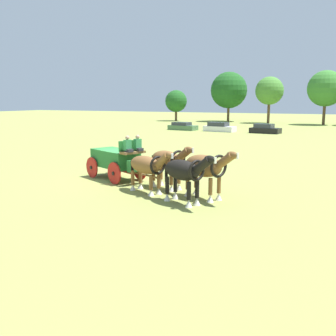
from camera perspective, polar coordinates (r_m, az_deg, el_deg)
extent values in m
plane|color=olive|center=(22.04, -7.77, -1.58)|extent=(220.00, 220.00, 0.00)
cube|color=#236B2D|center=(21.84, -7.84, 1.43)|extent=(3.29, 2.55, 0.96)
cube|color=brown|center=(20.35, -5.25, 2.33)|extent=(1.06, 1.44, 0.12)
cube|color=#236B2D|center=(20.13, -4.56, 0.38)|extent=(0.70, 1.18, 0.60)
cube|color=#236B2D|center=(20.55, -5.75, 3.34)|extent=(0.60, 1.24, 0.55)
cube|color=red|center=(21.93, -7.80, -0.07)|extent=(3.01, 1.47, 0.16)
cylinder|color=red|center=(21.44, -4.22, -0.24)|extent=(1.11, 0.56, 1.18)
cylinder|color=black|center=(21.44, -4.22, -0.24)|extent=(0.26, 0.25, 0.20)
cylinder|color=red|center=(20.51, -7.99, -0.78)|extent=(1.11, 0.56, 1.18)
cylinder|color=black|center=(20.51, -7.99, -0.78)|extent=(0.26, 0.25, 0.20)
cylinder|color=red|center=(23.35, -7.64, 0.55)|extent=(1.11, 0.56, 1.18)
cylinder|color=black|center=(23.35, -7.64, 0.55)|extent=(0.26, 0.25, 0.20)
cylinder|color=red|center=(22.50, -11.22, 0.09)|extent=(1.11, 0.56, 1.18)
cylinder|color=black|center=(22.50, -11.22, 0.09)|extent=(0.26, 0.25, 0.20)
cylinder|color=brown|center=(19.68, -3.44, -1.01)|extent=(2.41, 1.16, 0.10)
cube|color=#2D2D33|center=(20.42, -4.32, 2.77)|extent=(0.50, 0.46, 0.16)
cube|color=#338C4C|center=(20.49, -4.53, 3.56)|extent=(0.37, 0.43, 0.55)
sphere|color=tan|center=(20.45, -4.54, 4.63)|extent=(0.22, 0.22, 0.22)
cube|color=#2D2D33|center=(20.05, -5.82, 2.61)|extent=(0.50, 0.46, 0.16)
cube|color=#338C4C|center=(20.11, -6.03, 3.42)|extent=(0.37, 0.43, 0.55)
sphere|color=tan|center=(20.07, -6.05, 4.51)|extent=(0.22, 0.22, 0.22)
ellipsoid|color=brown|center=(19.25, -0.30, 1.24)|extent=(2.20, 1.66, 0.92)
cylinder|color=brown|center=(19.03, 1.64, -1.21)|extent=(0.18, 0.18, 0.75)
cone|color=silver|center=(19.14, 1.63, -2.78)|extent=(0.30, 0.30, 0.32)
cylinder|color=brown|center=(18.70, 0.49, -1.41)|extent=(0.18, 0.18, 0.75)
cone|color=silver|center=(18.81, 0.49, -3.01)|extent=(0.30, 0.30, 0.32)
cylinder|color=brown|center=(20.07, -1.04, -0.61)|extent=(0.18, 0.18, 0.75)
cone|color=silver|center=(20.17, -1.03, -2.11)|extent=(0.30, 0.30, 0.32)
cylinder|color=brown|center=(19.76, -2.17, -0.79)|extent=(0.18, 0.18, 0.75)
cone|color=silver|center=(19.86, -2.16, -2.31)|extent=(0.30, 0.30, 0.32)
cylinder|color=brown|center=(18.25, 2.27, 2.00)|extent=(1.01, 0.72, 0.81)
ellipsoid|color=brown|center=(17.95, 3.07, 2.69)|extent=(0.65, 0.48, 0.32)
cube|color=silver|center=(17.75, 3.70, 2.60)|extent=(0.10, 0.12, 0.24)
torus|color=black|center=(18.56, 1.49, 1.22)|extent=(0.50, 0.91, 0.95)
cylinder|color=black|center=(20.10, -2.23, 0.75)|extent=(0.14, 0.14, 0.80)
ellipsoid|color=brown|center=(18.47, -3.38, 0.48)|extent=(2.27, 1.65, 0.86)
cylinder|color=brown|center=(18.17, -1.36, -1.94)|extent=(0.18, 0.18, 0.69)
cone|color=silver|center=(18.28, -1.36, -3.44)|extent=(0.30, 0.30, 0.29)
cylinder|color=brown|center=(17.89, -2.54, -2.14)|extent=(0.18, 0.18, 0.69)
cone|color=silver|center=(18.00, -2.53, -3.67)|extent=(0.30, 0.30, 0.29)
cylinder|color=brown|center=(19.31, -4.12, -1.24)|extent=(0.18, 0.18, 0.69)
cone|color=silver|center=(19.42, -4.10, -2.66)|extent=(0.30, 0.30, 0.29)
cylinder|color=brown|center=(19.04, -5.26, -1.42)|extent=(0.18, 0.18, 0.69)
cone|color=silver|center=(19.15, -5.24, -2.86)|extent=(0.30, 0.30, 0.29)
cylinder|color=brown|center=(17.39, -0.78, 1.19)|extent=(1.01, 0.72, 0.81)
ellipsoid|color=brown|center=(17.07, 0.01, 1.90)|extent=(0.65, 0.48, 0.32)
cube|color=silver|center=(16.86, 0.63, 1.79)|extent=(0.10, 0.12, 0.24)
torus|color=black|center=(17.71, -1.54, 0.41)|extent=(0.48, 0.86, 0.89)
cylinder|color=black|center=(19.39, -5.34, 0.02)|extent=(0.14, 0.14, 0.80)
ellipsoid|color=brown|center=(17.36, 5.25, 0.33)|extent=(2.30, 1.76, 1.00)
cylinder|color=brown|center=(17.23, 7.57, -2.50)|extent=(0.18, 0.18, 0.75)
cone|color=silver|center=(17.36, 7.53, -4.22)|extent=(0.30, 0.30, 0.32)
cylinder|color=brown|center=(16.84, 6.31, -2.77)|extent=(0.18, 0.18, 0.75)
cone|color=silver|center=(16.96, 6.28, -4.53)|extent=(0.30, 0.30, 0.32)
cylinder|color=brown|center=(18.21, 4.18, -1.76)|extent=(0.18, 0.18, 0.75)
cone|color=silver|center=(18.32, 4.16, -3.39)|extent=(0.30, 0.30, 0.32)
cylinder|color=brown|center=(17.83, 2.92, -2.00)|extent=(0.18, 0.18, 0.75)
cone|color=silver|center=(17.95, 2.91, -3.66)|extent=(0.30, 0.30, 0.32)
cylinder|color=brown|center=(16.43, 8.51, 1.15)|extent=(1.01, 0.72, 0.81)
ellipsoid|color=brown|center=(16.16, 9.52, 1.89)|extent=(0.65, 0.48, 0.32)
cube|color=silver|center=(15.98, 10.29, 1.78)|extent=(0.10, 0.12, 0.24)
torus|color=black|center=(16.72, 7.53, 0.26)|extent=(0.53, 0.98, 1.02)
cylinder|color=black|center=(18.18, 2.78, -0.16)|extent=(0.14, 0.14, 0.80)
ellipsoid|color=black|center=(16.48, 2.08, -0.30)|extent=(2.17, 1.61, 0.88)
cylinder|color=black|center=(16.30, 4.34, -3.13)|extent=(0.18, 0.18, 0.76)
cone|color=silver|center=(16.44, 4.32, -4.97)|extent=(0.30, 0.30, 0.32)
cylinder|color=black|center=(15.98, 3.11, -3.39)|extent=(0.18, 0.18, 0.76)
cone|color=silver|center=(16.11, 3.10, -5.27)|extent=(0.30, 0.30, 0.32)
cylinder|color=black|center=(17.29, 1.10, -2.34)|extent=(0.18, 0.18, 0.76)
cone|color=silver|center=(17.42, 1.09, -4.08)|extent=(0.30, 0.30, 0.32)
cylinder|color=black|center=(16.98, -0.12, -2.57)|extent=(0.18, 0.18, 0.76)
cone|color=silver|center=(17.11, -0.12, -4.33)|extent=(0.30, 0.30, 0.32)
cylinder|color=black|center=(15.52, 5.24, 0.48)|extent=(1.01, 0.72, 0.81)
ellipsoid|color=black|center=(15.23, 6.25, 1.26)|extent=(0.65, 0.48, 0.32)
cube|color=silver|center=(15.04, 7.03, 1.13)|extent=(0.10, 0.12, 0.24)
torus|color=black|center=(15.83, 4.27, -0.38)|extent=(0.48, 0.88, 0.91)
cylinder|color=black|center=(17.30, -0.26, -0.80)|extent=(0.14, 0.14, 0.80)
cube|color=#477047|center=(57.19, 2.21, 6.00)|extent=(4.43, 2.43, 0.69)
cube|color=#2D333D|center=(57.26, 2.04, 6.58)|extent=(2.74, 2.05, 0.46)
cube|color=white|center=(55.01, 7.67, 5.78)|extent=(4.63, 2.42, 0.74)
cube|color=#2D333D|center=(55.06, 7.48, 6.47)|extent=(2.86, 2.03, 0.55)
cube|color=black|center=(53.22, 14.23, 5.41)|extent=(4.13, 2.44, 0.71)
cube|color=#2D333D|center=(53.24, 14.06, 6.09)|extent=(2.56, 2.07, 0.54)
cylinder|color=brown|center=(82.16, 1.20, 7.89)|extent=(0.50, 0.50, 2.53)
sphere|color=#1E561E|center=(82.10, 1.21, 9.89)|extent=(4.58, 4.58, 4.58)
cylinder|color=brown|center=(80.90, 8.93, 8.18)|extent=(0.50, 0.50, 3.76)
sphere|color=#1E561E|center=(80.88, 9.02, 11.34)|extent=(7.37, 7.37, 7.37)
cylinder|color=brown|center=(76.45, 14.69, 8.05)|extent=(0.50, 0.50, 4.25)
sphere|color=#478433|center=(76.43, 14.82, 11.02)|extent=(5.28, 5.28, 5.28)
cylinder|color=brown|center=(74.36, 22.13, 7.56)|extent=(0.50, 0.50, 4.16)
sphere|color=#387A2D|center=(74.34, 22.36, 10.86)|extent=(6.32, 6.32, 6.32)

